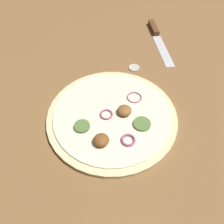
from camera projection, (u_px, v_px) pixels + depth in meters
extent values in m
plane|color=brown|center=(112.00, 117.00, 0.57)|extent=(3.00, 3.00, 0.00)
cylinder|color=beige|center=(112.00, 116.00, 0.57)|extent=(0.34, 0.34, 0.01)
cylinder|color=#EFE5C1|center=(112.00, 114.00, 0.56)|extent=(0.30, 0.30, 0.00)
ellipsoid|color=brown|center=(101.00, 140.00, 0.50)|extent=(0.04, 0.04, 0.02)
torus|color=#A34C70|center=(134.00, 97.00, 0.59)|extent=(0.04, 0.04, 0.00)
cylinder|color=#567538|center=(82.00, 126.00, 0.53)|extent=(0.04, 0.04, 0.01)
ellipsoid|color=brown|center=(125.00, 110.00, 0.55)|extent=(0.04, 0.04, 0.02)
torus|color=#A34C70|center=(106.00, 114.00, 0.56)|extent=(0.03, 0.03, 0.00)
torus|color=#A34C70|center=(128.00, 140.00, 0.51)|extent=(0.03, 0.03, 0.01)
cylinder|color=#567538|center=(142.00, 124.00, 0.54)|extent=(0.04, 0.04, 0.01)
cube|color=silver|center=(163.00, 50.00, 0.76)|extent=(0.18, 0.10, 0.00)
cube|color=brown|center=(154.00, 28.00, 0.83)|extent=(0.09, 0.06, 0.02)
cylinder|color=beige|center=(134.00, 67.00, 0.69)|extent=(0.03, 0.03, 0.01)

